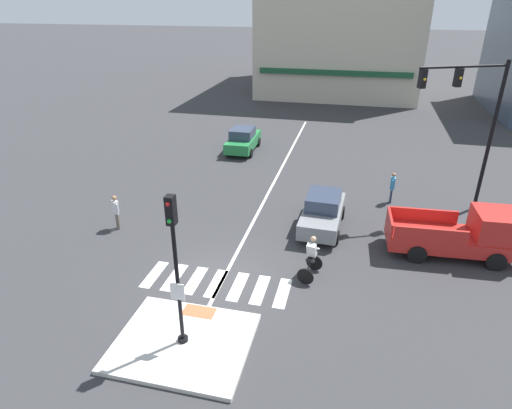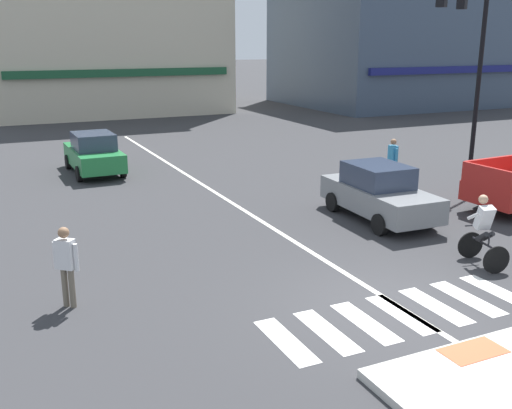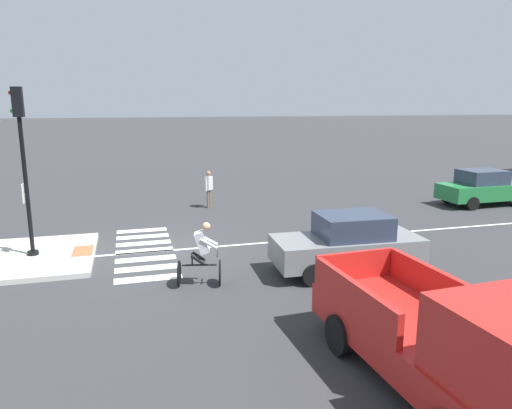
{
  "view_description": "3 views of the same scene",
  "coord_description": "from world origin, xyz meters",
  "px_view_note": "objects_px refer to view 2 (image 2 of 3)",
  "views": [
    {
      "loc": [
        4.62,
        -13.12,
        9.79
      ],
      "look_at": [
        0.55,
        3.88,
        1.44
      ],
      "focal_mm": 30.58,
      "sensor_mm": 36.0,
      "label": 1
    },
    {
      "loc": [
        -6.99,
        -8.55,
        5.13
      ],
      "look_at": [
        -0.82,
        4.67,
        1.06
      ],
      "focal_mm": 41.24,
      "sensor_mm": 36.0,
      "label": 2
    },
    {
      "loc": [
        14.91,
        -0.63,
        4.63
      ],
      "look_at": [
        0.25,
        3.36,
        1.37
      ],
      "focal_mm": 33.18,
      "sensor_mm": 36.0,
      "label": 3
    }
  ],
  "objects_px": {
    "car_grey_eastbound_mid": "(379,193)",
    "pedestrian_at_curb_left": "(66,261)",
    "traffic_light_mast": "(470,45)",
    "car_green_westbound_distant": "(94,153)",
    "pedestrian_waiting_far_side": "(393,157)",
    "cyclist": "(484,230)"
  },
  "relations": [
    {
      "from": "car_green_westbound_distant",
      "to": "pedestrian_waiting_far_side",
      "type": "xyz_separation_m",
      "value": [
        9.73,
        -6.44,
        0.17
      ]
    },
    {
      "from": "car_green_westbound_distant",
      "to": "car_grey_eastbound_mid",
      "type": "bearing_deg",
      "value": -56.95
    },
    {
      "from": "car_grey_eastbound_mid",
      "to": "pedestrian_waiting_far_side",
      "type": "xyz_separation_m",
      "value": [
        3.23,
        3.55,
        0.17
      ]
    },
    {
      "from": "car_grey_eastbound_mid",
      "to": "pedestrian_at_curb_left",
      "type": "relative_size",
      "value": 2.49
    },
    {
      "from": "car_green_westbound_distant",
      "to": "pedestrian_at_curb_left",
      "type": "height_order",
      "value": "pedestrian_at_curb_left"
    },
    {
      "from": "pedestrian_at_curb_left",
      "to": "traffic_light_mast",
      "type": "bearing_deg",
      "value": 20.05
    },
    {
      "from": "car_green_westbound_distant",
      "to": "pedestrian_at_curb_left",
      "type": "distance_m",
      "value": 12.64
    },
    {
      "from": "traffic_light_mast",
      "to": "car_grey_eastbound_mid",
      "type": "bearing_deg",
      "value": -152.18
    },
    {
      "from": "cyclist",
      "to": "pedestrian_waiting_far_side",
      "type": "bearing_deg",
      "value": 66.86
    },
    {
      "from": "car_green_westbound_distant",
      "to": "cyclist",
      "type": "bearing_deg",
      "value": -65.34
    },
    {
      "from": "pedestrian_at_curb_left",
      "to": "pedestrian_waiting_far_side",
      "type": "relative_size",
      "value": 1.0
    },
    {
      "from": "car_grey_eastbound_mid",
      "to": "traffic_light_mast",
      "type": "bearing_deg",
      "value": 27.82
    },
    {
      "from": "traffic_light_mast",
      "to": "cyclist",
      "type": "distance_m",
      "value": 10.53
    },
    {
      "from": "car_green_westbound_distant",
      "to": "cyclist",
      "type": "relative_size",
      "value": 2.46
    },
    {
      "from": "traffic_light_mast",
      "to": "pedestrian_waiting_far_side",
      "type": "xyz_separation_m",
      "value": [
        -3.01,
        0.26,
        -4.0
      ]
    },
    {
      "from": "car_grey_eastbound_mid",
      "to": "cyclist",
      "type": "xyz_separation_m",
      "value": [
        -0.04,
        -4.09,
        0.06
      ]
    },
    {
      "from": "car_green_westbound_distant",
      "to": "car_grey_eastbound_mid",
      "type": "relative_size",
      "value": 0.99
    },
    {
      "from": "pedestrian_waiting_far_side",
      "to": "car_green_westbound_distant",
      "type": "bearing_deg",
      "value": 146.52
    },
    {
      "from": "car_green_westbound_distant",
      "to": "cyclist",
      "type": "distance_m",
      "value": 15.49
    },
    {
      "from": "traffic_light_mast",
      "to": "car_grey_eastbound_mid",
      "type": "distance_m",
      "value": 8.2
    },
    {
      "from": "traffic_light_mast",
      "to": "pedestrian_waiting_far_side",
      "type": "relative_size",
      "value": 4.37
    },
    {
      "from": "traffic_light_mast",
      "to": "car_green_westbound_distant",
      "type": "bearing_deg",
      "value": 152.29
    }
  ]
}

